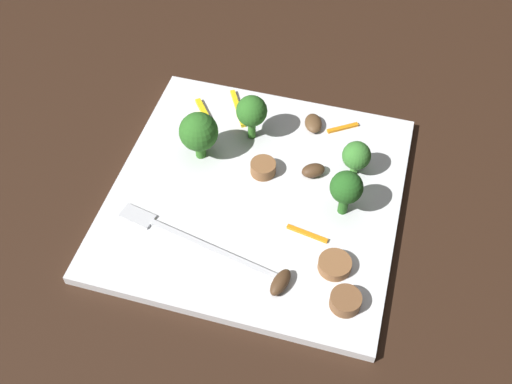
% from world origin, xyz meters
% --- Properties ---
extents(ground_plane, '(1.40, 1.40, 0.00)m').
position_xyz_m(ground_plane, '(0.00, 0.00, 0.00)').
color(ground_plane, black).
extents(plate, '(0.30, 0.30, 0.01)m').
position_xyz_m(plate, '(0.00, 0.00, 0.01)').
color(plate, white).
rests_on(plate, ground_plane).
extents(fork, '(0.18, 0.05, 0.00)m').
position_xyz_m(fork, '(0.05, 0.08, 0.01)').
color(fork, silver).
rests_on(fork, plate).
extents(broccoli_floret_0, '(0.03, 0.03, 0.05)m').
position_xyz_m(broccoli_floret_0, '(-0.09, 0.00, 0.05)').
color(broccoli_floret_0, '#296420').
rests_on(broccoli_floret_0, plate).
extents(broccoli_floret_1, '(0.03, 0.03, 0.06)m').
position_xyz_m(broccoli_floret_1, '(0.03, -0.08, 0.05)').
color(broccoli_floret_1, '#347525').
rests_on(broccoli_floret_1, plate).
extents(broccoli_floret_2, '(0.04, 0.04, 0.06)m').
position_xyz_m(broccoli_floret_2, '(0.07, -0.03, 0.05)').
color(broccoli_floret_2, '#347525').
rests_on(broccoli_floret_2, plate).
extents(broccoli_floret_3, '(0.03, 0.03, 0.04)m').
position_xyz_m(broccoli_floret_3, '(-0.09, -0.05, 0.04)').
color(broccoli_floret_3, '#408630').
rests_on(broccoli_floret_3, plate).
extents(sausage_slice_0, '(0.03, 0.03, 0.01)m').
position_xyz_m(sausage_slice_0, '(-0.00, -0.03, 0.02)').
color(sausage_slice_0, brown).
rests_on(sausage_slice_0, plate).
extents(sausage_slice_1, '(0.04, 0.04, 0.01)m').
position_xyz_m(sausage_slice_1, '(-0.11, 0.10, 0.02)').
color(sausage_slice_1, brown).
rests_on(sausage_slice_1, plate).
extents(sausage_slice_2, '(0.04, 0.04, 0.01)m').
position_xyz_m(sausage_slice_2, '(-0.10, 0.07, 0.02)').
color(sausage_slice_2, brown).
rests_on(sausage_slice_2, plate).
extents(mushroom_0, '(0.02, 0.03, 0.01)m').
position_xyz_m(mushroom_0, '(-0.05, 0.10, 0.02)').
color(mushroom_0, '#4C331E').
rests_on(mushroom_0, plate).
extents(mushroom_1, '(0.03, 0.03, 0.01)m').
position_xyz_m(mushroom_1, '(-0.04, -0.11, 0.02)').
color(mushroom_1, brown).
rests_on(mushroom_1, plate).
extents(mushroom_2, '(0.03, 0.03, 0.01)m').
position_xyz_m(mushroom_2, '(-0.05, -0.04, 0.02)').
color(mushroom_2, '#4C331E').
rests_on(mushroom_2, plate).
extents(pepper_strip_0, '(0.04, 0.01, 0.00)m').
position_xyz_m(pepper_strip_0, '(-0.06, 0.04, 0.01)').
color(pepper_strip_0, orange).
rests_on(pepper_strip_0, plate).
extents(pepper_strip_1, '(0.03, 0.02, 0.00)m').
position_xyz_m(pepper_strip_1, '(-0.07, -0.11, 0.01)').
color(pepper_strip_1, orange).
rests_on(pepper_strip_1, plate).
extents(pepper_strip_2, '(0.03, 0.03, 0.00)m').
position_xyz_m(pepper_strip_2, '(0.09, -0.10, 0.01)').
color(pepper_strip_2, yellow).
rests_on(pepper_strip_2, plate).
extents(pepper_strip_3, '(0.03, 0.05, 0.00)m').
position_xyz_m(pepper_strip_3, '(0.05, -0.11, 0.01)').
color(pepper_strip_3, yellow).
rests_on(pepper_strip_3, plate).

